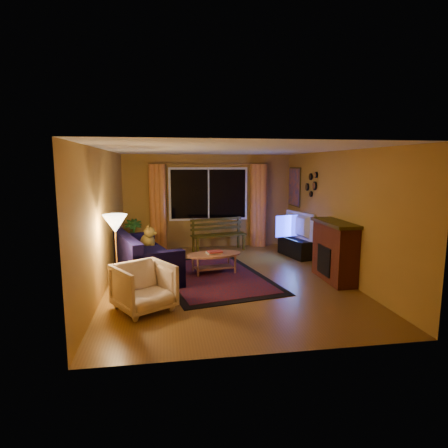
{
  "coord_description": "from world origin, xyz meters",
  "views": [
    {
      "loc": [
        -1.16,
        -7.01,
        2.22
      ],
      "look_at": [
        0.0,
        0.3,
        1.05
      ],
      "focal_mm": 30.0,
      "sensor_mm": 36.0,
      "label": 1
    }
  ],
  "objects": [
    {
      "name": "floor",
      "position": [
        0.0,
        0.0,
        -0.01
      ],
      "size": [
        4.5,
        6.0,
        0.02
      ],
      "primitive_type": "cube",
      "color": "brown",
      "rests_on": "ground"
    },
    {
      "name": "ceiling",
      "position": [
        0.0,
        0.0,
        2.51
      ],
      "size": [
        4.5,
        6.0,
        0.02
      ],
      "primitive_type": "cube",
      "color": "white",
      "rests_on": "ground"
    },
    {
      "name": "wall_back",
      "position": [
        0.0,
        3.01,
        1.25
      ],
      "size": [
        4.5,
        0.02,
        2.5
      ],
      "primitive_type": "cube",
      "color": "#B38133",
      "rests_on": "ground"
    },
    {
      "name": "wall_left",
      "position": [
        -2.26,
        0.0,
        1.25
      ],
      "size": [
        0.02,
        6.0,
        2.5
      ],
      "primitive_type": "cube",
      "color": "#B38133",
      "rests_on": "ground"
    },
    {
      "name": "wall_right",
      "position": [
        2.26,
        0.0,
        1.25
      ],
      "size": [
        0.02,
        6.0,
        2.5
      ],
      "primitive_type": "cube",
      "color": "#B38133",
      "rests_on": "ground"
    },
    {
      "name": "window",
      "position": [
        0.0,
        2.94,
        1.45
      ],
      "size": [
        2.0,
        0.02,
        1.3
      ],
      "primitive_type": "cube",
      "color": "black",
      "rests_on": "wall_back"
    },
    {
      "name": "curtain_rod",
      "position": [
        0.0,
        2.9,
        2.25
      ],
      "size": [
        3.2,
        0.03,
        0.03
      ],
      "primitive_type": "cylinder",
      "rotation": [
        0.0,
        1.57,
        0.0
      ],
      "color": "#BF8C3F",
      "rests_on": "wall_back"
    },
    {
      "name": "curtain_left",
      "position": [
        -1.35,
        2.88,
        1.12
      ],
      "size": [
        0.36,
        0.36,
        2.24
      ],
      "primitive_type": "cylinder",
      "color": "orange",
      "rests_on": "ground"
    },
    {
      "name": "curtain_right",
      "position": [
        1.35,
        2.88,
        1.12
      ],
      "size": [
        0.36,
        0.36,
        2.24
      ],
      "primitive_type": "cylinder",
      "color": "orange",
      "rests_on": "ground"
    },
    {
      "name": "bench",
      "position": [
        0.2,
        2.43,
        0.21
      ],
      "size": [
        1.48,
        0.76,
        0.43
      ],
      "primitive_type": "cube",
      "rotation": [
        0.0,
        0.0,
        0.25
      ],
      "color": "#372D06",
      "rests_on": "ground"
    },
    {
      "name": "potted_plant",
      "position": [
        -2.0,
        2.75,
        0.42
      ],
      "size": [
        0.52,
        0.52,
        0.84
      ],
      "primitive_type": "imported",
      "rotation": [
        0.0,
        0.0,
        0.11
      ],
      "color": "#235B1E",
      "rests_on": "ground"
    },
    {
      "name": "sofa",
      "position": [
        -1.59,
        0.44,
        0.44
      ],
      "size": [
        1.55,
        2.37,
        0.89
      ],
      "primitive_type": "cube",
      "rotation": [
        0.0,
        0.0,
        0.3
      ],
      "color": "black",
      "rests_on": "ground"
    },
    {
      "name": "dog",
      "position": [
        -1.54,
        0.94,
        0.67
      ],
      "size": [
        0.32,
        0.43,
        0.45
      ],
      "primitive_type": null,
      "rotation": [
        0.0,
        0.0,
        0.05
      ],
      "color": "olive",
      "rests_on": "sofa"
    },
    {
      "name": "armchair",
      "position": [
        -1.51,
        -1.38,
        0.4
      ],
      "size": [
        1.05,
        1.04,
        0.81
      ],
      "primitive_type": "imported",
      "rotation": [
        0.0,
        0.0,
        0.54
      ],
      "color": "beige",
      "rests_on": "ground"
    },
    {
      "name": "floor_lamp",
      "position": [
        -1.98,
        -0.74,
        0.7
      ],
      "size": [
        0.29,
        0.29,
        1.41
      ],
      "primitive_type": "cylinder",
      "rotation": [
        0.0,
        0.0,
        -0.3
      ],
      "color": "#BF8C3F",
      "rests_on": "ground"
    },
    {
      "name": "rug",
      "position": [
        -0.25,
        0.2,
        0.01
      ],
      "size": [
        2.54,
        3.43,
        0.02
      ],
      "primitive_type": "cube",
      "rotation": [
        0.0,
        0.0,
        0.2
      ],
      "color": "#690F0B",
      "rests_on": "ground"
    },
    {
      "name": "coffee_table",
      "position": [
        -0.19,
        0.45,
        0.21
      ],
      "size": [
        1.32,
        1.32,
        0.42
      ],
      "primitive_type": "cylinder",
      "rotation": [
        0.0,
        0.0,
        0.17
      ],
      "color": "#B06A4B",
      "rests_on": "ground"
    },
    {
      "name": "tv_console",
      "position": [
        1.96,
        1.56,
        0.22
      ],
      "size": [
        0.59,
        1.12,
        0.45
      ],
      "primitive_type": "cube",
      "rotation": [
        0.0,
        0.0,
        0.23
      ],
      "color": "black",
      "rests_on": "ground"
    },
    {
      "name": "television",
      "position": [
        1.96,
        1.56,
        0.77
      ],
      "size": [
        0.42,
        1.12,
        0.65
      ],
      "primitive_type": "imported",
      "rotation": [
        0.0,
        0.0,
        1.82
      ],
      "color": "black",
      "rests_on": "tv_console"
    },
    {
      "name": "fireplace",
      "position": [
        2.05,
        -0.4,
        0.55
      ],
      "size": [
        0.4,
        1.2,
        1.1
      ],
      "primitive_type": "cube",
      "color": "maroon",
      "rests_on": "ground"
    },
    {
      "name": "mirror_cluster",
      "position": [
        2.21,
        1.3,
        1.8
      ],
      "size": [
        0.06,
        0.6,
        0.56
      ],
      "primitive_type": null,
      "color": "black",
      "rests_on": "wall_right"
    },
    {
      "name": "painting",
      "position": [
        2.22,
        2.45,
        1.65
      ],
      "size": [
        0.04,
        0.76,
        0.96
      ],
      "primitive_type": "cube",
      "color": "orange",
      "rests_on": "wall_right"
    }
  ]
}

